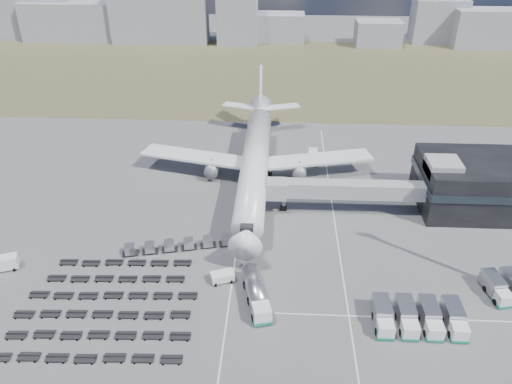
{
  "coord_description": "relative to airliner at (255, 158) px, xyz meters",
  "views": [
    {
      "loc": [
        5.03,
        -62.71,
        53.42
      ],
      "look_at": [
        0.76,
        20.49,
        4.0
      ],
      "focal_mm": 35.0,
      "sensor_mm": 36.0,
      "label": 1
    }
  ],
  "objects": [
    {
      "name": "uld_row",
      "position": [
        -12.02,
        -25.67,
        -4.23
      ],
      "size": [
        19.39,
        5.97,
        1.77
      ],
      "rotation": [
        0.0,
        0.0,
        0.22
      ],
      "color": "black",
      "rests_on": "ground"
    },
    {
      "name": "terminal",
      "position": [
        47.77,
        -8.41,
        -0.04
      ],
      "size": [
        30.4,
        16.4,
        11.0
      ],
      "color": "black",
      "rests_on": "ground"
    },
    {
      "name": "jet_bridge",
      "position": [
        15.9,
        -11.95,
        -0.24
      ],
      "size": [
        30.3,
        3.8,
        7.05
      ],
      "color": "#939399",
      "rests_on": "ground"
    },
    {
      "name": "lane_markings",
      "position": [
        9.77,
        -29.38,
        -5.29
      ],
      "size": [
        47.12,
        110.0,
        0.01
      ],
      "color": "silver",
      "rests_on": "ground"
    },
    {
      "name": "service_trucks_near",
      "position": [
        25.64,
        -41.67,
        -3.77
      ],
      "size": [
        12.58,
        6.94,
        2.79
      ],
      "rotation": [
        0.0,
        0.0,
        0.0
      ],
      "color": "white",
      "rests_on": "ground"
    },
    {
      "name": "catering_truck",
      "position": [
        12.88,
        9.03,
        -4.02
      ],
      "size": [
        2.58,
        5.56,
        2.49
      ],
      "rotation": [
        0.0,
        0.0,
        -0.07
      ],
      "color": "white",
      "rests_on": "ground"
    },
    {
      "name": "ground",
      "position": [
        0.0,
        -32.38,
        -5.29
      ],
      "size": [
        420.0,
        420.0,
        0.0
      ],
      "primitive_type": "plane",
      "color": "#565659",
      "rests_on": "ground"
    },
    {
      "name": "skyline",
      "position": [
        -27.39,
        120.11,
        4.52
      ],
      "size": [
        289.67,
        20.17,
        25.95
      ],
      "color": "#9799A4",
      "rests_on": "ground"
    },
    {
      "name": "utility_van",
      "position": [
        -40.04,
        -32.52,
        -4.07
      ],
      "size": [
        5.06,
        3.54,
        2.44
      ],
      "primitive_type": "cube",
      "rotation": [
        0.0,
        0.0,
        0.35
      ],
      "color": "white",
      "rests_on": "ground"
    },
    {
      "name": "grass_strip",
      "position": [
        0.0,
        77.62,
        -5.29
      ],
      "size": [
        420.0,
        90.0,
        0.01
      ],
      "primitive_type": "cube",
      "color": "#4A492C",
      "rests_on": "ground"
    },
    {
      "name": "airliner",
      "position": [
        0.0,
        0.0,
        0.0
      ],
      "size": [
        51.59,
        64.53,
        17.62
      ],
      "color": "white",
      "rests_on": "ground"
    },
    {
      "name": "baggage_dollies",
      "position": [
        -20.51,
        -40.59,
        -4.94
      ],
      "size": [
        27.51,
        22.69,
        0.69
      ],
      "rotation": [
        0.0,
        0.0,
        0.04
      ],
      "color": "black",
      "rests_on": "ground"
    },
    {
      "name": "fuel_tanker",
      "position": [
        2.16,
        -38.12,
        -3.56
      ],
      "size": [
        5.19,
        11.07,
        3.47
      ],
      "rotation": [
        0.0,
        0.0,
        0.24
      ],
      "color": "white",
      "rests_on": "ground"
    },
    {
      "name": "pushback_tug",
      "position": [
        -3.53,
        -33.57,
        -4.49
      ],
      "size": [
        4.15,
        3.18,
        1.61
      ],
      "primitive_type": "cube",
      "rotation": [
        0.0,
        0.0,
        0.34
      ],
      "color": "white",
      "rests_on": "ground"
    }
  ]
}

